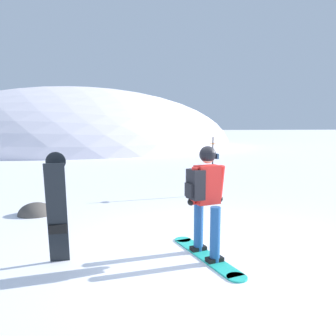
# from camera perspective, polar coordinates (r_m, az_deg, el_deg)

# --- Properties ---
(ground_plane) EXTENTS (300.00, 300.00, 0.00)m
(ground_plane) POSITION_cam_1_polar(r_m,az_deg,el_deg) (5.38, 7.12, -14.51)
(ground_plane) COLOR white
(ridge_peak_main) EXTENTS (30.03, 27.03, 11.31)m
(ridge_peak_main) POSITION_cam_1_polar(r_m,az_deg,el_deg) (33.49, -15.51, 3.75)
(ridge_peak_main) COLOR white
(ridge_peak_main) RESTS_ON ground
(snowboarder_main) EXTENTS (0.65, 1.80, 1.71)m
(snowboarder_main) POSITION_cam_1_polar(r_m,az_deg,el_deg) (4.89, 6.60, -5.44)
(snowboarder_main) COLOR #23B7A3
(snowboarder_main) RESTS_ON ground
(spare_snowboard) EXTENTS (0.28, 0.30, 1.64)m
(spare_snowboard) POSITION_cam_1_polar(r_m,az_deg,el_deg) (4.92, -19.07, -6.77)
(spare_snowboard) COLOR black
(spare_snowboard) RESTS_ON ground
(piste_marker_near) EXTENTS (0.20, 0.20, 1.76)m
(piste_marker_near) POSITION_cam_1_polar(r_m,az_deg,el_deg) (9.39, 7.91, 1.28)
(piste_marker_near) COLOR black
(piste_marker_near) RESTS_ON ground
(rock_dark) EXTENTS (0.79, 0.68, 0.56)m
(rock_dark) POSITION_cam_1_polar(r_m,az_deg,el_deg) (8.00, -22.32, -7.63)
(rock_dark) COLOR #4C4742
(rock_dark) RESTS_ON ground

